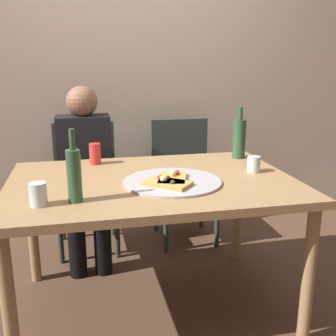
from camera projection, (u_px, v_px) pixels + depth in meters
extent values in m
plane|color=#513828|center=(153.00, 306.00, 2.26)|extent=(8.00, 8.00, 0.00)
cube|color=#BCA893|center=(122.00, 64.00, 3.13)|extent=(6.00, 0.10, 2.60)
cube|color=#99754C|center=(152.00, 183.00, 2.07)|extent=(1.45, 1.00, 0.04)
cylinder|color=#99754C|center=(10.00, 314.00, 1.62)|extent=(0.06, 0.06, 0.71)
cylinder|color=#99754C|center=(308.00, 277.00, 1.89)|extent=(0.06, 0.06, 0.71)
cylinder|color=#99754C|center=(32.00, 227.00, 2.44)|extent=(0.06, 0.06, 0.71)
cylinder|color=#99754C|center=(238.00, 210.00, 2.72)|extent=(0.06, 0.06, 0.71)
cylinder|color=#ADADB2|center=(172.00, 182.00, 2.00)|extent=(0.49, 0.49, 0.01)
cube|color=tan|center=(167.00, 183.00, 1.92)|extent=(0.25, 0.24, 0.02)
sphere|color=#EAD184|center=(164.00, 179.00, 1.93)|extent=(0.04, 0.04, 0.04)
sphere|color=#2D381E|center=(173.00, 182.00, 1.88)|extent=(0.02, 0.02, 0.02)
sphere|color=#B22D23|center=(160.00, 177.00, 1.96)|extent=(0.03, 0.03, 0.03)
cube|color=tan|center=(172.00, 179.00, 2.00)|extent=(0.19, 0.25, 0.02)
sphere|color=#EAD184|center=(173.00, 174.00, 2.01)|extent=(0.04, 0.04, 0.04)
sphere|color=#2D381E|center=(168.00, 178.00, 1.96)|extent=(0.02, 0.02, 0.02)
sphere|color=#B22D23|center=(177.00, 173.00, 2.04)|extent=(0.03, 0.03, 0.03)
cylinder|color=#2D5133|center=(74.00, 176.00, 1.71)|extent=(0.06, 0.06, 0.23)
cylinder|color=#2D5133|center=(72.00, 139.00, 1.67)|extent=(0.02, 0.02, 0.09)
cylinder|color=#2D5133|center=(239.00, 139.00, 2.48)|extent=(0.08, 0.08, 0.24)
cylinder|color=#2D5133|center=(240.00, 113.00, 2.44)|extent=(0.03, 0.03, 0.08)
cylinder|color=silver|center=(38.00, 194.00, 1.68)|extent=(0.07, 0.07, 0.10)
cylinder|color=silver|center=(254.00, 164.00, 2.18)|extent=(0.07, 0.07, 0.09)
cylinder|color=red|center=(95.00, 154.00, 2.35)|extent=(0.07, 0.07, 0.12)
cube|color=#2D3833|center=(87.00, 189.00, 2.85)|extent=(0.44, 0.44, 0.05)
cube|color=#2D3833|center=(84.00, 152.00, 2.98)|extent=(0.44, 0.04, 0.45)
cylinder|color=#2D3833|center=(117.00, 229.00, 2.77)|extent=(0.04, 0.04, 0.42)
cylinder|color=#2D3833|center=(60.00, 234.00, 2.69)|extent=(0.04, 0.04, 0.42)
cylinder|color=#2D3833|center=(112.00, 209.00, 3.13)|extent=(0.04, 0.04, 0.42)
cylinder|color=#2D3833|center=(62.00, 213.00, 3.05)|extent=(0.04, 0.04, 0.42)
cube|color=#2D3833|center=(185.00, 183.00, 3.00)|extent=(0.44, 0.44, 0.05)
cube|color=#2D3833|center=(179.00, 148.00, 3.13)|extent=(0.44, 0.04, 0.45)
cylinder|color=#2D3833|center=(217.00, 220.00, 2.92)|extent=(0.04, 0.04, 0.42)
cylinder|color=#2D3833|center=(166.00, 225.00, 2.84)|extent=(0.04, 0.04, 0.42)
cylinder|color=#2D3833|center=(202.00, 202.00, 3.28)|extent=(0.04, 0.04, 0.42)
cylinder|color=#2D3833|center=(156.00, 206.00, 3.20)|extent=(0.04, 0.04, 0.42)
cube|color=black|center=(85.00, 153.00, 2.80)|extent=(0.36, 0.22, 0.52)
sphere|color=brown|center=(82.00, 102.00, 2.70)|extent=(0.21, 0.21, 0.21)
cylinder|color=black|center=(99.00, 197.00, 2.69)|extent=(0.12, 0.40, 0.12)
cylinder|color=black|center=(75.00, 199.00, 2.66)|extent=(0.12, 0.40, 0.12)
cylinder|color=black|center=(103.00, 240.00, 2.56)|extent=(0.11, 0.11, 0.45)
cylinder|color=black|center=(77.00, 243.00, 2.53)|extent=(0.11, 0.11, 0.45)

